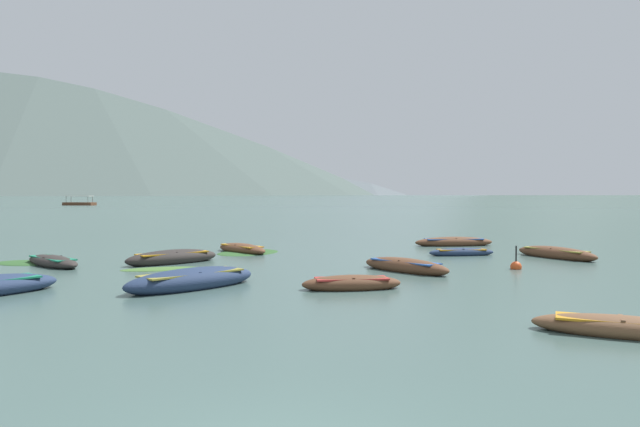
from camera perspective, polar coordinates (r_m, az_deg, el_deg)
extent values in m
plane|color=#425B56|center=(1505.72, 3.07, 1.89)|extent=(6000.00, 6000.00, 0.00)
cone|color=#4C5B56|center=(1561.52, -24.32, 9.37)|extent=(1707.34, 1707.34, 415.53)
cone|color=slate|center=(1761.67, -5.57, 11.48)|extent=(1600.25, 1600.25, 586.39)
cone|color=#56665B|center=(1801.79, 15.54, 8.55)|extent=(1260.07, 1260.07, 420.88)
ellipsoid|color=navy|center=(18.32, -12.63, -6.51)|extent=(4.08, 4.32, 0.78)
cube|color=olive|center=(18.29, -12.63, -5.79)|extent=(2.94, 3.11, 0.05)
cube|color=navy|center=(18.28, -12.63, -5.63)|extent=(0.78, 0.71, 0.04)
ellipsoid|color=brown|center=(28.24, 22.43, -3.71)|extent=(3.11, 4.18, 0.64)
cube|color=olive|center=(28.22, 22.43, -3.32)|extent=(2.24, 3.01, 0.05)
cube|color=brown|center=(28.22, 22.43, -3.22)|extent=(0.67, 0.45, 0.04)
ellipsoid|color=navy|center=(27.96, 13.90, -3.79)|extent=(3.28, 1.41, 0.45)
cube|color=orange|center=(27.95, 13.90, -3.51)|extent=(2.36, 1.02, 0.05)
cube|color=navy|center=(27.95, 13.90, -3.41)|extent=(0.19, 0.55, 0.04)
ellipsoid|color=#2D2826|center=(25.73, -25.06, -4.37)|extent=(3.74, 3.39, 0.52)
cube|color=#197A56|center=(25.72, -25.07, -4.02)|extent=(2.69, 2.44, 0.05)
cube|color=#2D2826|center=(25.71, -25.07, -3.91)|extent=(0.54, 0.63, 0.04)
ellipsoid|color=brown|center=(21.87, 8.48, -5.22)|extent=(3.55, 3.61, 0.63)
cube|color=#28519E|center=(21.85, 8.48, -4.73)|extent=(2.56, 2.60, 0.05)
cube|color=brown|center=(21.85, 8.48, -4.60)|extent=(0.59, 0.58, 0.04)
ellipsoid|color=brown|center=(28.79, -7.79, -3.52)|extent=(3.42, 3.52, 0.56)
cube|color=orange|center=(28.78, -7.79, -3.18)|extent=(2.46, 2.53, 0.05)
cube|color=brown|center=(28.77, -7.79, -3.08)|extent=(0.64, 0.61, 0.04)
ellipsoid|color=brown|center=(17.71, 3.17, -6.99)|extent=(3.24, 1.63, 0.54)
cube|color=#B22D28|center=(17.69, 3.17, -6.48)|extent=(2.33, 1.18, 0.05)
cube|color=brown|center=(17.68, 3.17, -6.32)|extent=(0.22, 0.70, 0.04)
ellipsoid|color=brown|center=(13.58, 27.82, -10.03)|extent=(3.64, 2.09, 0.51)
cube|color=orange|center=(13.55, 27.83, -9.40)|extent=(2.62, 1.51, 0.05)
cube|color=brown|center=(13.54, 27.84, -9.19)|extent=(0.30, 0.65, 0.04)
ellipsoid|color=#2D2826|center=(24.93, -14.47, -4.31)|extent=(3.79, 3.81, 0.71)
cube|color=orange|center=(24.91, -14.47, -3.83)|extent=(2.73, 2.74, 0.05)
cube|color=#2D2826|center=(24.91, -14.47, -3.71)|extent=(0.65, 0.64, 0.04)
ellipsoid|color=brown|center=(33.04, 13.18, -2.81)|extent=(4.62, 1.96, 0.62)
cube|color=#28519E|center=(33.03, 13.18, -2.49)|extent=(3.32, 1.41, 0.05)
cube|color=brown|center=(33.02, 13.18, -2.40)|extent=(0.22, 0.80, 0.04)
cube|color=brown|center=(154.42, -22.82, 0.86)|extent=(8.07, 3.61, 0.90)
cylinder|color=#4C4742|center=(155.20, -23.94, 1.27)|extent=(0.10, 0.10, 1.80)
cylinder|color=#4C4742|center=(156.87, -23.53, 1.28)|extent=(0.10, 0.10, 1.80)
cylinder|color=#4C4742|center=(151.95, -22.10, 1.28)|extent=(0.10, 0.10, 1.80)
cylinder|color=#4C4742|center=(153.66, -21.69, 1.29)|extent=(0.10, 0.10, 1.80)
cube|color=beige|center=(154.39, -22.83, 1.61)|extent=(6.77, 3.03, 0.12)
sphere|color=#DB4C1E|center=(23.54, 18.92, -5.04)|extent=(0.43, 0.43, 0.43)
cylinder|color=black|center=(23.49, 18.93, -4.05)|extent=(0.06, 0.06, 0.82)
ellipsoid|color=#2D5628|center=(27.19, -27.30, -4.41)|extent=(3.14, 2.51, 0.14)
ellipsoid|color=#2D5628|center=(28.62, -7.16, -3.89)|extent=(3.94, 4.37, 0.14)
ellipsoid|color=#477033|center=(23.03, -15.41, -5.38)|extent=(3.33, 2.03, 0.14)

